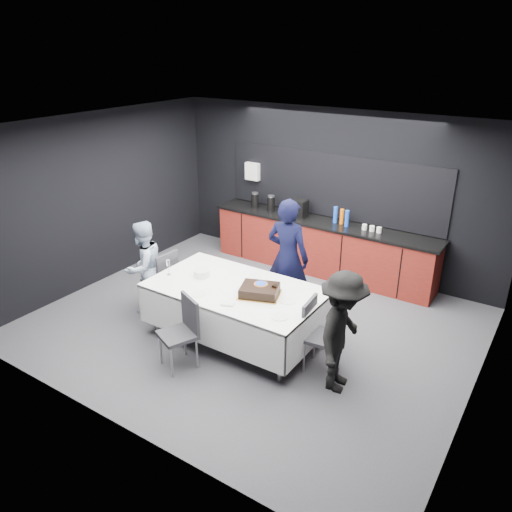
{
  "coord_description": "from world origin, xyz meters",
  "views": [
    {
      "loc": [
        3.48,
        -5.2,
        3.8
      ],
      "look_at": [
        0.0,
        0.1,
        1.05
      ],
      "focal_mm": 35.0,
      "sensor_mm": 36.0,
      "label": 1
    }
  ],
  "objects_px": {
    "chair_near": "(183,327)",
    "person_center": "(288,258)",
    "chair_left": "(163,276)",
    "chair_right": "(317,330)",
    "party_table": "(236,296)",
    "plate_stack": "(202,273)",
    "cake_assembly": "(260,291)",
    "champagne_flute": "(168,264)",
    "person_right": "(342,332)",
    "person_left": "(144,267)"
  },
  "relations": [
    {
      "from": "party_table",
      "to": "plate_stack",
      "type": "distance_m",
      "value": 0.61
    },
    {
      "from": "plate_stack",
      "to": "person_center",
      "type": "xyz_separation_m",
      "value": [
        0.8,
        1.0,
        0.06
      ]
    },
    {
      "from": "party_table",
      "to": "plate_stack",
      "type": "relative_size",
      "value": 10.43
    },
    {
      "from": "chair_left",
      "to": "chair_right",
      "type": "distance_m",
      "value": 2.64
    },
    {
      "from": "party_table",
      "to": "cake_assembly",
      "type": "bearing_deg",
      "value": -1.59
    },
    {
      "from": "chair_right",
      "to": "champagne_flute",
      "type": "bearing_deg",
      "value": -175.0
    },
    {
      "from": "person_right",
      "to": "person_left",
      "type": "bearing_deg",
      "value": 80.75
    },
    {
      "from": "champagne_flute",
      "to": "person_left",
      "type": "bearing_deg",
      "value": 170.15
    },
    {
      "from": "cake_assembly",
      "to": "chair_left",
      "type": "xyz_separation_m",
      "value": [
        -1.81,
        0.11,
        -0.31
      ]
    },
    {
      "from": "chair_near",
      "to": "chair_right",
      "type": "bearing_deg",
      "value": 31.17
    },
    {
      "from": "person_right",
      "to": "cake_assembly",
      "type": "bearing_deg",
      "value": 73.82
    },
    {
      "from": "chair_right",
      "to": "person_left",
      "type": "height_order",
      "value": "person_left"
    },
    {
      "from": "cake_assembly",
      "to": "champagne_flute",
      "type": "distance_m",
      "value": 1.41
    },
    {
      "from": "plate_stack",
      "to": "person_right",
      "type": "height_order",
      "value": "person_right"
    },
    {
      "from": "plate_stack",
      "to": "person_center",
      "type": "height_order",
      "value": "person_center"
    },
    {
      "from": "person_left",
      "to": "person_right",
      "type": "relative_size",
      "value": 0.95
    },
    {
      "from": "champagne_flute",
      "to": "cake_assembly",
      "type": "bearing_deg",
      "value": 7.65
    },
    {
      "from": "party_table",
      "to": "person_left",
      "type": "bearing_deg",
      "value": -176.67
    },
    {
      "from": "plate_stack",
      "to": "person_right",
      "type": "relative_size",
      "value": 0.15
    },
    {
      "from": "person_right",
      "to": "party_table",
      "type": "bearing_deg",
      "value": 75.56
    },
    {
      "from": "party_table",
      "to": "chair_right",
      "type": "height_order",
      "value": "chair_right"
    },
    {
      "from": "person_center",
      "to": "party_table",
      "type": "bearing_deg",
      "value": 75.51
    },
    {
      "from": "chair_left",
      "to": "chair_right",
      "type": "bearing_deg",
      "value": -2.26
    },
    {
      "from": "chair_left",
      "to": "person_left",
      "type": "relative_size",
      "value": 0.65
    },
    {
      "from": "party_table",
      "to": "chair_left",
      "type": "relative_size",
      "value": 2.51
    },
    {
      "from": "cake_assembly",
      "to": "chair_near",
      "type": "height_order",
      "value": "cake_assembly"
    },
    {
      "from": "plate_stack",
      "to": "person_left",
      "type": "xyz_separation_m",
      "value": [
        -1.02,
        -0.1,
        -0.12
      ]
    },
    {
      "from": "chair_left",
      "to": "person_left",
      "type": "height_order",
      "value": "person_left"
    },
    {
      "from": "cake_assembly",
      "to": "party_table",
      "type": "bearing_deg",
      "value": 178.41
    },
    {
      "from": "party_table",
      "to": "chair_right",
      "type": "relative_size",
      "value": 2.51
    },
    {
      "from": "plate_stack",
      "to": "chair_left",
      "type": "bearing_deg",
      "value": 173.7
    },
    {
      "from": "champagne_flute",
      "to": "plate_stack",
      "type": "bearing_deg",
      "value": 26.26
    },
    {
      "from": "party_table",
      "to": "person_left",
      "type": "relative_size",
      "value": 1.64
    },
    {
      "from": "cake_assembly",
      "to": "person_right",
      "type": "distance_m",
      "value": 1.26
    },
    {
      "from": "chair_right",
      "to": "person_center",
      "type": "relative_size",
      "value": 0.52
    },
    {
      "from": "plate_stack",
      "to": "champagne_flute",
      "type": "distance_m",
      "value": 0.48
    },
    {
      "from": "cake_assembly",
      "to": "person_center",
      "type": "bearing_deg",
      "value": 99.68
    },
    {
      "from": "cake_assembly",
      "to": "champagne_flute",
      "type": "relative_size",
      "value": 2.79
    },
    {
      "from": "champagne_flute",
      "to": "person_left",
      "type": "xyz_separation_m",
      "value": [
        -0.6,
        0.1,
        -0.23
      ]
    },
    {
      "from": "party_table",
      "to": "person_right",
      "type": "relative_size",
      "value": 1.56
    },
    {
      "from": "cake_assembly",
      "to": "champagne_flute",
      "type": "height_order",
      "value": "champagne_flute"
    },
    {
      "from": "plate_stack",
      "to": "champagne_flute",
      "type": "bearing_deg",
      "value": -153.74
    },
    {
      "from": "champagne_flute",
      "to": "person_right",
      "type": "relative_size",
      "value": 0.15
    },
    {
      "from": "champagne_flute",
      "to": "chair_right",
      "type": "distance_m",
      "value": 2.27
    },
    {
      "from": "chair_near",
      "to": "person_center",
      "type": "distance_m",
      "value": 1.95
    },
    {
      "from": "plate_stack",
      "to": "chair_right",
      "type": "relative_size",
      "value": 0.24
    },
    {
      "from": "champagne_flute",
      "to": "chair_right",
      "type": "xyz_separation_m",
      "value": [
        2.23,
        0.19,
        -0.4
      ]
    },
    {
      "from": "chair_left",
      "to": "plate_stack",
      "type": "bearing_deg",
      "value": -6.3
    },
    {
      "from": "chair_left",
      "to": "person_right",
      "type": "bearing_deg",
      "value": -5.75
    },
    {
      "from": "person_right",
      "to": "chair_left",
      "type": "bearing_deg",
      "value": 76.99
    }
  ]
}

